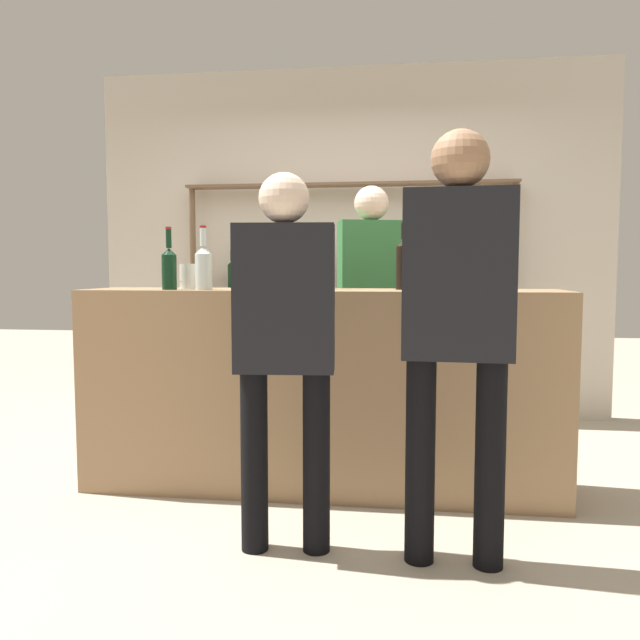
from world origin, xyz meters
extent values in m
plane|color=#B2A893|center=(0.00, 0.00, 0.00)|extent=(16.00, 16.00, 0.00)
cube|color=#997551|center=(0.00, 0.00, 0.54)|extent=(2.54, 0.50, 1.08)
cube|color=beige|center=(0.00, 1.85, 1.40)|extent=(4.14, 0.12, 2.80)
cylinder|color=brown|center=(-1.28, 1.67, 0.93)|extent=(0.05, 0.05, 1.86)
cylinder|color=brown|center=(1.28, 1.67, 0.93)|extent=(0.05, 0.05, 1.86)
cube|color=brown|center=(0.00, 1.67, 1.85)|extent=(2.61, 0.18, 0.02)
cube|color=brown|center=(0.00, 1.67, 1.03)|extent=(2.61, 0.18, 0.02)
cylinder|color=black|center=(-0.95, 1.67, 1.13)|extent=(0.07, 0.07, 0.19)
cone|color=black|center=(-0.95, 1.67, 1.24)|extent=(0.07, 0.07, 0.03)
cylinder|color=black|center=(-0.95, 1.67, 1.30)|extent=(0.03, 0.03, 0.08)
cylinder|color=gold|center=(-0.95, 1.67, 1.35)|extent=(0.03, 0.03, 0.01)
cylinder|color=brown|center=(-0.63, 1.67, 1.15)|extent=(0.08, 0.08, 0.23)
cone|color=brown|center=(-0.63, 1.67, 1.29)|extent=(0.08, 0.08, 0.04)
cylinder|color=brown|center=(-0.63, 1.67, 1.35)|extent=(0.03, 0.03, 0.09)
cylinder|color=gold|center=(-0.63, 1.67, 1.40)|extent=(0.03, 0.03, 0.01)
cylinder|color=brown|center=(-0.32, 1.67, 1.13)|extent=(0.07, 0.07, 0.18)
cone|color=brown|center=(-0.32, 1.67, 1.23)|extent=(0.07, 0.07, 0.03)
cylinder|color=brown|center=(-0.32, 1.67, 1.29)|extent=(0.03, 0.03, 0.08)
cylinder|color=maroon|center=(-0.32, 1.67, 1.33)|extent=(0.03, 0.03, 0.01)
cylinder|color=black|center=(0.00, 1.67, 1.15)|extent=(0.08, 0.08, 0.24)
cone|color=black|center=(0.00, 1.67, 1.29)|extent=(0.08, 0.08, 0.04)
cylinder|color=black|center=(0.00, 1.67, 1.35)|extent=(0.03, 0.03, 0.08)
cylinder|color=maroon|center=(0.00, 1.67, 1.40)|extent=(0.03, 0.03, 0.01)
cylinder|color=black|center=(0.32, 1.67, 1.14)|extent=(0.08, 0.08, 0.21)
cone|color=black|center=(0.32, 1.67, 1.26)|extent=(0.08, 0.08, 0.03)
cylinder|color=black|center=(0.32, 1.67, 1.31)|extent=(0.03, 0.03, 0.07)
cylinder|color=#232328|center=(0.32, 1.67, 1.35)|extent=(0.03, 0.03, 0.01)
cylinder|color=black|center=(0.63, 1.67, 1.13)|extent=(0.07, 0.07, 0.20)
cone|color=black|center=(0.63, 1.67, 1.25)|extent=(0.07, 0.07, 0.03)
cylinder|color=black|center=(0.63, 1.67, 1.30)|extent=(0.03, 0.03, 0.07)
cylinder|color=maroon|center=(0.63, 1.67, 1.34)|extent=(0.03, 0.03, 0.01)
cylinder|color=black|center=(0.95, 1.67, 1.15)|extent=(0.07, 0.07, 0.23)
cone|color=black|center=(0.95, 1.67, 1.28)|extent=(0.07, 0.07, 0.03)
cylinder|color=black|center=(0.95, 1.67, 1.34)|extent=(0.03, 0.03, 0.09)
cylinder|color=maroon|center=(0.95, 1.67, 1.40)|extent=(0.03, 0.03, 0.01)
cylinder|color=black|center=(-0.18, -0.11, 1.19)|extent=(0.09, 0.09, 0.21)
cone|color=black|center=(-0.18, -0.11, 1.32)|extent=(0.09, 0.09, 0.04)
cylinder|color=black|center=(-0.18, -0.11, 1.37)|extent=(0.03, 0.03, 0.07)
cylinder|color=black|center=(-0.18, -0.11, 1.42)|extent=(0.03, 0.03, 0.01)
cylinder|color=black|center=(-0.79, -0.12, 1.18)|extent=(0.08, 0.08, 0.18)
cone|color=black|center=(-0.79, -0.12, 1.28)|extent=(0.08, 0.08, 0.04)
cylinder|color=black|center=(-0.79, -0.12, 1.35)|extent=(0.03, 0.03, 0.10)
cylinder|color=maroon|center=(-0.79, -0.12, 1.41)|extent=(0.03, 0.03, 0.01)
cylinder|color=silver|center=(-0.59, -0.14, 1.18)|extent=(0.09, 0.09, 0.19)
cone|color=silver|center=(-0.59, -0.14, 1.29)|extent=(0.09, 0.09, 0.04)
cylinder|color=silver|center=(-0.59, -0.14, 1.36)|extent=(0.03, 0.03, 0.09)
cylinder|color=maroon|center=(-0.59, -0.14, 1.41)|extent=(0.03, 0.03, 0.01)
cylinder|color=black|center=(0.44, 0.05, 1.20)|extent=(0.08, 0.08, 0.23)
cone|color=black|center=(0.44, 0.05, 1.33)|extent=(0.08, 0.08, 0.04)
cylinder|color=black|center=(0.44, 0.05, 1.39)|extent=(0.03, 0.03, 0.08)
cylinder|color=black|center=(0.44, 0.05, 1.43)|extent=(0.03, 0.03, 0.01)
cylinder|color=brown|center=(0.02, 0.11, 1.20)|extent=(0.07, 0.07, 0.23)
cone|color=brown|center=(0.02, 0.11, 1.33)|extent=(0.07, 0.07, 0.03)
cylinder|color=brown|center=(0.02, 0.11, 1.39)|extent=(0.03, 0.03, 0.08)
cylinder|color=black|center=(0.02, 0.11, 1.44)|extent=(0.03, 0.03, 0.01)
cylinder|color=silver|center=(-0.10, -0.04, 1.19)|extent=(0.07, 0.07, 0.22)
cone|color=silver|center=(-0.10, -0.04, 1.32)|extent=(0.07, 0.07, 0.03)
cylinder|color=silver|center=(-0.10, -0.04, 1.37)|extent=(0.03, 0.03, 0.07)
cylinder|color=#232328|center=(-0.10, -0.04, 1.42)|extent=(0.03, 0.03, 0.01)
cylinder|color=silver|center=(-0.72, 0.02, 1.15)|extent=(0.13, 0.13, 0.14)
sphere|color=tan|center=(-0.70, -0.01, 1.15)|extent=(0.02, 0.02, 0.02)
sphere|color=tan|center=(-0.76, 0.07, 1.15)|extent=(0.02, 0.02, 0.02)
sphere|color=tan|center=(-0.76, -0.01, 1.13)|extent=(0.02, 0.02, 0.02)
sphere|color=tan|center=(-0.74, 0.00, 1.10)|extent=(0.02, 0.02, 0.02)
sphere|color=tan|center=(-0.77, 0.02, 1.10)|extent=(0.02, 0.02, 0.02)
cylinder|color=black|center=(0.09, -0.75, 0.38)|extent=(0.11, 0.11, 0.77)
cylinder|color=black|center=(-0.18, -0.78, 0.38)|extent=(0.11, 0.11, 0.77)
cube|color=black|center=(-0.04, -0.76, 1.07)|extent=(0.42, 0.22, 0.61)
sphere|color=beige|center=(-0.04, -0.76, 1.48)|extent=(0.21, 0.21, 0.21)
cylinder|color=black|center=(0.09, 0.83, 0.42)|extent=(0.12, 0.12, 0.84)
cylinder|color=black|center=(0.35, 0.91, 0.42)|extent=(0.12, 0.12, 0.84)
cube|color=#2D6B38|center=(0.22, 0.87, 1.18)|extent=(0.46, 0.30, 0.67)
sphere|color=beige|center=(0.22, 0.87, 1.62)|extent=(0.23, 0.23, 0.23)
cylinder|color=black|center=(0.79, -0.80, 0.42)|extent=(0.12, 0.12, 0.84)
cylinder|color=black|center=(0.52, -0.79, 0.42)|extent=(0.12, 0.12, 0.84)
cube|color=black|center=(0.65, -0.79, 1.17)|extent=(0.44, 0.21, 0.66)
sphere|color=#936B4C|center=(0.65, -0.79, 1.62)|extent=(0.23, 0.23, 0.23)
camera|label=1|loc=(0.44, -3.29, 1.19)|focal=35.00mm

